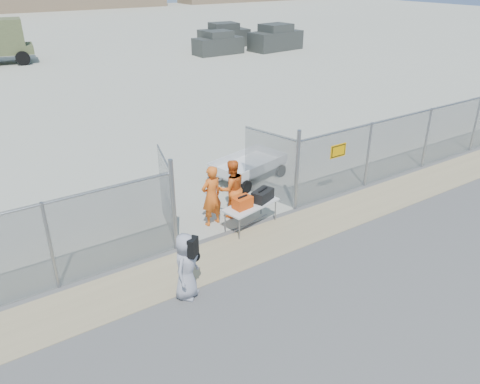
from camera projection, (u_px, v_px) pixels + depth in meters
ground at (284, 260)px, 11.73m from camera, size 160.00×160.00×0.00m
tarmac_inside at (2, 45)px, 43.25m from camera, size 160.00×80.00×0.01m
dirt_strip at (261, 242)px, 12.48m from camera, size 44.00×1.60×0.01m
chain_link_fence at (240, 192)px, 12.75m from camera, size 40.00×0.20×2.20m
folding_table at (251, 215)px, 13.12m from camera, size 1.76×1.02×0.70m
orange_bag at (243, 202)px, 12.71m from camera, size 0.55×0.40×0.32m
black_duffel at (263, 195)px, 13.11m from camera, size 0.74×0.59×0.31m
security_worker_left at (211, 196)px, 12.99m from camera, size 0.70×0.50×1.79m
security_worker_right at (232, 189)px, 13.46m from camera, size 0.93×0.77×1.76m
visitor at (186, 266)px, 10.15m from camera, size 0.92×0.87×1.58m
utility_trailer at (248, 168)px, 16.06m from camera, size 3.61×2.43×0.80m
parked_vehicle_near at (218, 43)px, 38.42m from camera, size 4.08×1.91×1.83m
parked_vehicle_mid at (224, 35)px, 42.16m from camera, size 4.63×2.48×2.01m
parked_vehicle_far at (276, 37)px, 40.26m from camera, size 4.90×2.62×2.13m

